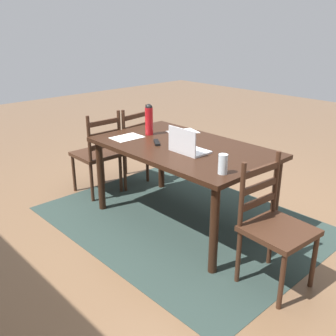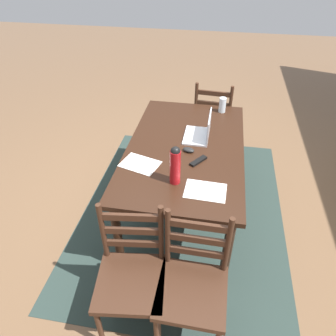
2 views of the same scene
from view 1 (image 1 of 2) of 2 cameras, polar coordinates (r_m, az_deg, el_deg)
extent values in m
plane|color=brown|center=(3.86, 2.01, -7.70)|extent=(14.00, 14.00, 0.00)
cube|color=#283833|center=(3.86, 2.01, -7.66)|extent=(2.58, 1.96, 0.01)
cube|color=black|center=(3.57, 2.16, 3.02)|extent=(1.67, 1.00, 0.04)
cylinder|color=black|center=(3.59, 15.48, -4.27)|extent=(0.07, 0.07, 0.73)
cylinder|color=black|center=(4.48, -0.99, 1.54)|extent=(0.07, 0.07, 0.73)
cylinder|color=black|center=(2.97, 6.78, -9.08)|extent=(0.07, 0.07, 0.73)
cylinder|color=black|center=(4.00, -9.88, -1.16)|extent=(0.07, 0.07, 0.73)
cube|color=#3D2316|center=(4.62, -6.44, 3.11)|extent=(0.49, 0.49, 0.04)
cylinder|color=#3D2316|center=(4.71, -9.59, 0.27)|extent=(0.04, 0.04, 0.43)
cylinder|color=#3D2316|center=(4.95, -6.29, 1.45)|extent=(0.04, 0.04, 0.43)
cylinder|color=#3D2316|center=(4.45, -6.35, -0.81)|extent=(0.04, 0.04, 0.43)
cylinder|color=#3D2316|center=(4.70, -3.05, 0.49)|extent=(0.04, 0.04, 0.43)
cylinder|color=#3D2316|center=(4.29, -6.51, 5.20)|extent=(0.04, 0.04, 0.50)
cylinder|color=#3D2316|center=(4.55, -3.07, 6.20)|extent=(0.04, 0.04, 0.50)
cube|color=#3D2316|center=(4.44, -4.70, 4.47)|extent=(0.07, 0.36, 0.05)
cube|color=#3D2316|center=(4.41, -4.75, 6.03)|extent=(0.07, 0.36, 0.05)
cube|color=#3D2316|center=(4.38, -4.80, 7.61)|extent=(0.07, 0.36, 0.05)
cube|color=#3D2316|center=(2.89, 15.99, -8.84)|extent=(0.47, 0.47, 0.04)
cylinder|color=#3D2316|center=(3.07, 20.62, -12.71)|extent=(0.04, 0.04, 0.43)
cylinder|color=#3D2316|center=(2.79, 16.36, -15.76)|extent=(0.04, 0.04, 0.43)
cylinder|color=#3D2316|center=(3.23, 14.85, -10.15)|extent=(0.04, 0.04, 0.43)
cylinder|color=#3D2316|center=(2.97, 10.31, -12.69)|extent=(0.04, 0.04, 0.43)
cylinder|color=#3D2316|center=(3.03, 15.53, -2.14)|extent=(0.04, 0.04, 0.50)
cylinder|color=#3D2316|center=(2.75, 10.79, -4.11)|extent=(0.04, 0.04, 0.50)
cube|color=#3D2316|center=(2.92, 13.12, -4.88)|extent=(0.05, 0.36, 0.05)
cube|color=#3D2316|center=(2.87, 13.32, -2.63)|extent=(0.05, 0.36, 0.05)
cube|color=#3D2316|center=(2.83, 13.53, -0.30)|extent=(0.05, 0.36, 0.05)
cube|color=#3D2316|center=(4.41, -10.56, 2.01)|extent=(0.45, 0.45, 0.04)
cylinder|color=#3D2316|center=(4.56, -13.66, -0.77)|extent=(0.04, 0.04, 0.43)
cylinder|color=#3D2316|center=(4.73, -9.68, 0.36)|extent=(0.04, 0.04, 0.43)
cylinder|color=#3D2316|center=(4.25, -11.13, -2.15)|extent=(0.04, 0.04, 0.43)
cylinder|color=#3D2316|center=(4.44, -6.98, -0.89)|extent=(0.04, 0.04, 0.43)
cylinder|color=#3D2316|center=(4.08, -11.52, 4.10)|extent=(0.04, 0.04, 0.50)
cylinder|color=#3D2316|center=(4.28, -7.18, 5.13)|extent=(0.04, 0.04, 0.50)
cube|color=#3D2316|center=(4.20, -9.22, 3.32)|extent=(0.03, 0.36, 0.05)
cube|color=#3D2316|center=(4.17, -9.32, 4.96)|extent=(0.03, 0.36, 0.05)
cube|color=#3D2316|center=(4.14, -9.42, 6.62)|extent=(0.03, 0.36, 0.05)
cube|color=silver|center=(3.39, 3.30, 2.56)|extent=(0.32, 0.22, 0.02)
cube|color=silver|center=(3.29, 2.05, 4.05)|extent=(0.32, 0.01, 0.21)
cube|color=#A5CCEA|center=(3.29, 2.12, 4.07)|extent=(0.30, 0.01, 0.19)
cylinder|color=#A81419|center=(3.88, -2.81, 6.89)|extent=(0.08, 0.08, 0.27)
sphere|color=black|center=(3.85, -2.84, 8.87)|extent=(0.07, 0.07, 0.07)
cylinder|color=silver|center=(2.89, 8.07, 0.57)|extent=(0.07, 0.07, 0.15)
ellipsoid|color=black|center=(3.58, 0.90, 3.74)|extent=(0.09, 0.11, 0.03)
cube|color=black|center=(3.62, -1.67, 3.78)|extent=(0.16, 0.13, 0.02)
cube|color=white|center=(3.82, -6.04, 4.49)|extent=(0.22, 0.30, 0.00)
cube|color=white|center=(4.00, 2.20, 5.31)|extent=(0.29, 0.34, 0.00)
camera|label=2|loc=(5.16, -19.87, 24.56)|focal=33.70mm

